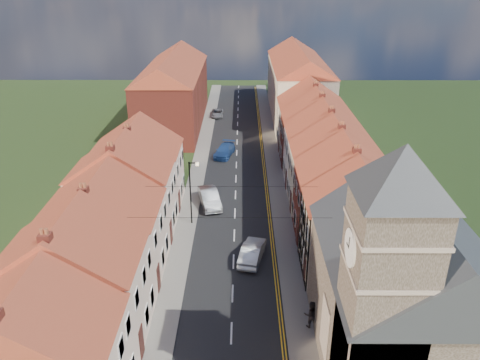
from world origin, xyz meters
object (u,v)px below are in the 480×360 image
at_px(lamppost, 191,189).
at_px(car_mid_b, 252,252).
at_px(pedestrian_right, 311,314).
at_px(church, 404,284).
at_px(car_distant, 217,113).
at_px(car_far, 225,151).
at_px(car_mid, 209,198).

height_order(lamppost, car_mid_b, lamppost).
xyz_separation_m(pedestrian_right, car_mid_b, (-3.60, 7.78, -0.35)).
distance_m(church, car_distant, 52.30).
xyz_separation_m(church, lamppost, (-13.17, 16.68, -2.34)).
distance_m(church, lamppost, 21.38).
relative_size(church, car_far, 3.24).
relative_size(lamppost, car_mid_b, 1.36).
height_order(church, car_mid_b, church).
bearing_deg(church, car_far, 107.86).
bearing_deg(car_mid, lamppost, -123.44).
relative_size(church, lamppost, 2.53).
bearing_deg(lamppost, car_far, 82.27).
height_order(car_mid, pedestrian_right, pedestrian_right).
bearing_deg(car_mid, church, -74.19).
bearing_deg(car_distant, church, -76.54).
relative_size(church, car_distant, 3.87).
xyz_separation_m(lamppost, car_mid_b, (5.31, -5.67, -2.81)).
relative_size(car_mid, car_mid_b, 1.08).
bearing_deg(car_far, pedestrian_right, -64.56).
bearing_deg(car_mid_b, lamppost, -34.10).
height_order(car_mid, car_distant, car_mid).
bearing_deg(car_mid, car_far, 71.20).
relative_size(church, car_mid, 3.19).
bearing_deg(pedestrian_right, car_mid, -69.16).
height_order(lamppost, pedestrian_right, lamppost).
xyz_separation_m(car_distant, pedestrian_right, (8.30, -47.26, 0.53)).
distance_m(lamppost, car_far, 17.42).
relative_size(lamppost, car_distant, 1.53).
xyz_separation_m(church, car_mid_b, (-7.86, 11.01, -5.15)).
height_order(church, car_far, church).
bearing_deg(car_distant, lamppost, -91.55).
distance_m(car_mid, pedestrian_right, 18.80).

